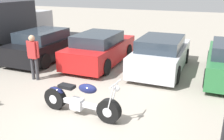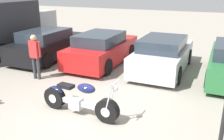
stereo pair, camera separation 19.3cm
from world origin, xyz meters
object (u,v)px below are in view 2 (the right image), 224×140
object	(u,v)px
motorcycle	(78,100)
parked_car_silver	(163,55)
person_standing	(35,53)
delivery_truck	(1,25)
parked_car_red	(102,49)
parked_car_black	(49,45)

from	to	relation	value
motorcycle	parked_car_silver	bearing A→B (deg)	75.14
parked_car_silver	person_standing	bearing A→B (deg)	-144.59
motorcycle	delivery_truck	xyz separation A→B (m)	(-6.88, 4.03, 1.02)
parked_car_red	parked_car_silver	size ratio (longest dim) A/B	1.00
parked_car_black	delivery_truck	world-z (taller)	delivery_truck
parked_car_red	delivery_truck	xyz separation A→B (m)	(-5.42, -0.36, 0.77)
parked_car_red	parked_car_silver	distance (m)	2.66
parked_car_red	motorcycle	bearing A→B (deg)	-71.71
parked_car_silver	parked_car_black	bearing A→B (deg)	-175.36
motorcycle	parked_car_red	bearing A→B (deg)	108.29
parked_car_black	parked_car_red	world-z (taller)	same
motorcycle	parked_car_silver	xyz separation A→B (m)	(1.21, 4.54, 0.25)
motorcycle	parked_car_red	size ratio (longest dim) A/B	0.55
parked_car_red	person_standing	size ratio (longest dim) A/B	2.55
parked_car_silver	delivery_truck	size ratio (longest dim) A/B	0.72
motorcycle	delivery_truck	bearing A→B (deg)	149.62
delivery_truck	person_standing	world-z (taller)	delivery_truck
parked_car_red	person_standing	world-z (taller)	person_standing
motorcycle	delivery_truck	distance (m)	8.03
parked_car_silver	delivery_truck	bearing A→B (deg)	-176.37
parked_car_black	parked_car_red	xyz separation A→B (m)	(2.66, 0.28, 0.00)
parked_car_silver	delivery_truck	xyz separation A→B (m)	(-8.08, -0.51, 0.77)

